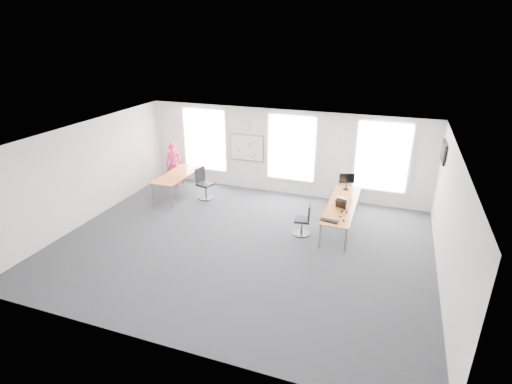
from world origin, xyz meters
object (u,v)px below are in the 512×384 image
at_px(chair_right, 304,221).
at_px(monitor, 347,180).
at_px(headphones, 344,212).
at_px(desk_left, 177,176).
at_px(person, 174,165).
at_px(keyboard, 329,221).
at_px(chair_left, 204,185).
at_px(desk_right, 342,206).

distance_m(chair_right, monitor, 2.32).
bearing_deg(headphones, monitor, 104.81).
bearing_deg(desk_left, monitor, 6.95).
distance_m(person, keyboard, 6.72).
distance_m(desk_left, chair_right, 5.06).
distance_m(chair_left, keyboard, 5.02).
bearing_deg(chair_left, desk_left, 109.21).
xyz_separation_m(headphones, monitor, (-0.20, 1.79, 0.28)).
xyz_separation_m(desk_right, chair_left, (-4.82, 0.61, -0.21)).
distance_m(desk_right, chair_right, 1.28).
xyz_separation_m(desk_right, headphones, (0.14, -0.58, 0.09)).
height_order(desk_left, keyboard, desk_left).
height_order(desk_right, person, person).
bearing_deg(desk_right, desk_left, 174.98).
bearing_deg(monitor, chair_left, 168.85).
xyz_separation_m(desk_right, keyboard, (-0.15, -1.22, 0.06)).
bearing_deg(person, chair_right, -34.30).
distance_m(desk_left, chair_left, 1.01).
bearing_deg(monitor, chair_right, -131.40).
height_order(keyboard, monitor, monitor).
relative_size(desk_right, chair_right, 3.18).
distance_m(person, monitor, 6.34).
bearing_deg(chair_left, person, 79.93).
xyz_separation_m(desk_right, desk_left, (-5.79, 0.51, 0.05)).
xyz_separation_m(chair_right, headphones, (1.07, 0.25, 0.36)).
distance_m(desk_left, headphones, 6.03).
bearing_deg(headphones, chair_right, -158.06).
bearing_deg(chair_right, person, -119.82).
xyz_separation_m(keyboard, headphones, (0.29, 0.64, 0.03)).
bearing_deg(person, chair_left, -36.32).
xyz_separation_m(person, keyboard, (6.24, -2.51, -0.08)).
height_order(desk_right, chair_right, chair_right).
xyz_separation_m(chair_right, keyboard, (0.78, -0.39, 0.33)).
bearing_deg(monitor, desk_left, 168.66).
relative_size(chair_right, headphones, 5.74).
bearing_deg(person, headphones, -29.02).
height_order(person, monitor, person).
height_order(chair_right, monitor, monitor).
bearing_deg(chair_right, headphones, 94.83).
distance_m(desk_left, person, 0.99).
bearing_deg(chair_left, headphones, -90.33).
xyz_separation_m(chair_right, person, (-5.46, 2.13, 0.41)).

